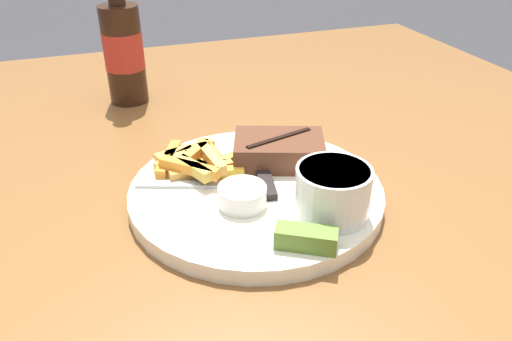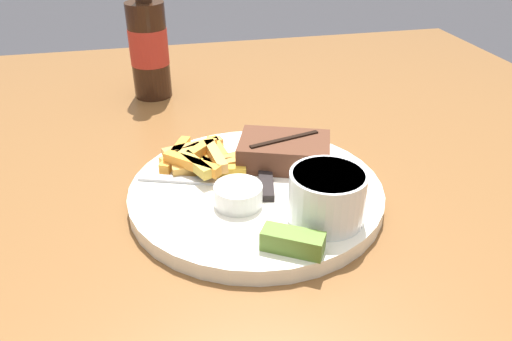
% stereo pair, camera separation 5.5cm
% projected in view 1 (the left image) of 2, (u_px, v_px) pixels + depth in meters
% --- Properties ---
extents(dining_table, '(1.21, 1.28, 0.76)m').
position_uv_depth(dining_table, '(256.00, 251.00, 0.61)').
color(dining_table, brown).
rests_on(dining_table, ground_plane).
extents(dinner_plate, '(0.28, 0.28, 0.02)m').
position_uv_depth(dinner_plate, '(256.00, 193.00, 0.56)').
color(dinner_plate, silver).
rests_on(dinner_plate, dining_table).
extents(steak_portion, '(0.12, 0.10, 0.03)m').
position_uv_depth(steak_portion, '(279.00, 150.00, 0.60)').
color(steak_portion, '#512D1E').
rests_on(steak_portion, dinner_plate).
extents(fries_pile, '(0.13, 0.12, 0.02)m').
position_uv_depth(fries_pile, '(198.00, 161.00, 0.59)').
color(fries_pile, orange).
rests_on(fries_pile, dinner_plate).
extents(coleslaw_cup, '(0.08, 0.08, 0.05)m').
position_uv_depth(coleslaw_cup, '(333.00, 189.00, 0.50)').
color(coleslaw_cup, white).
rests_on(coleslaw_cup, dinner_plate).
extents(dipping_sauce_cup, '(0.05, 0.05, 0.02)m').
position_uv_depth(dipping_sauce_cup, '(242.00, 195.00, 0.52)').
color(dipping_sauce_cup, silver).
rests_on(dipping_sauce_cup, dinner_plate).
extents(pickle_spear, '(0.06, 0.05, 0.02)m').
position_uv_depth(pickle_spear, '(306.00, 238.00, 0.46)').
color(pickle_spear, '#567A2D').
rests_on(pickle_spear, dinner_plate).
extents(fork_utensil, '(0.13, 0.06, 0.00)m').
position_uv_depth(fork_utensil, '(190.00, 184.00, 0.56)').
color(fork_utensil, '#B7B7BC').
rests_on(fork_utensil, dinner_plate).
extents(knife_utensil, '(0.05, 0.17, 0.01)m').
position_uv_depth(knife_utensil, '(262.00, 169.00, 0.59)').
color(knife_utensil, '#B7B7BC').
rests_on(knife_utensil, dinner_plate).
extents(beer_bottle, '(0.06, 0.06, 0.25)m').
position_uv_depth(beer_bottle, '(123.00, 48.00, 0.78)').
color(beer_bottle, black).
rests_on(beer_bottle, dining_table).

